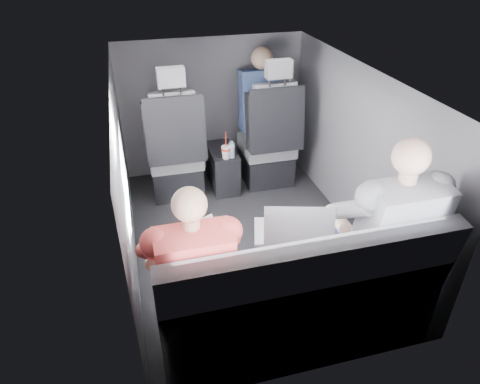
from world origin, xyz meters
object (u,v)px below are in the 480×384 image
object	(u,v)px
passenger_rear_right	(382,232)
laptop_white	(188,248)
rear_bench	(297,303)
laptop_black	(375,221)
front_seat_right	(269,146)
laptop_silver	(291,231)
front_seat_left	(176,157)
water_bottle	(232,150)
soda_cup	(226,152)
passenger_rear_left	(192,270)
passenger_front_right	(261,102)
center_console	(223,168)

from	to	relation	value
passenger_rear_right	laptop_white	bearing A→B (deg)	171.26
rear_bench	laptop_black	distance (m)	0.71
front_seat_right	laptop_silver	xyz separation A→B (m)	(-0.41, -1.64, 0.24)
front_seat_left	water_bottle	world-z (taller)	front_seat_left
front_seat_right	soda_cup	size ratio (longest dim) A/B	4.91
front_seat_left	passenger_rear_right	world-z (taller)	passenger_rear_right
laptop_white	passenger_rear_right	world-z (taller)	passenger_rear_right
rear_bench	laptop_silver	xyz separation A→B (m)	(0.04, 0.26, 0.33)
laptop_white	laptop_black	bearing A→B (deg)	-2.12
passenger_rear_left	passenger_rear_right	distance (m)	1.14
soda_cup	passenger_front_right	distance (m)	0.67
front_seat_left	passenger_front_right	xyz separation A→B (m)	(0.89, 0.26, 0.35)
laptop_black	laptop_white	bearing A→B (deg)	177.88
passenger_rear_right	water_bottle	bearing A→B (deg)	106.75
front_seat_left	center_console	world-z (taller)	front_seat_left
laptop_silver	passenger_front_right	bearing A→B (deg)	78.12
water_bottle	laptop_black	xyz separation A→B (m)	(0.54, -1.54, 0.16)
front_seat_left	passenger_front_right	bearing A→B (deg)	16.13
water_bottle	passenger_rear_right	distance (m)	1.75
laptop_black	passenger_rear_left	bearing A→B (deg)	-173.74
front_seat_right	rear_bench	world-z (taller)	front_seat_right
soda_cup	water_bottle	xyz separation A→B (m)	(0.05, 0.01, 0.01)
water_bottle	front_seat_right	bearing A→B (deg)	19.12
passenger_front_right	water_bottle	bearing A→B (deg)	-134.82
soda_cup	laptop_silver	xyz separation A→B (m)	(0.05, -1.50, 0.17)
soda_cup	laptop_black	size ratio (longest dim) A/B	0.66
water_bottle	passenger_rear_left	size ratio (longest dim) A/B	0.13
laptop_black	rear_bench	bearing A→B (deg)	-159.01
laptop_silver	rear_bench	bearing A→B (deg)	-99.17
water_bottle	laptop_silver	xyz separation A→B (m)	(-0.00, -1.50, 0.17)
laptop_white	passenger_front_right	size ratio (longest dim) A/B	0.55
center_console	water_bottle	distance (m)	0.33
laptop_white	front_seat_left	bearing A→B (deg)	85.54
front_seat_right	laptop_white	distance (m)	1.95
front_seat_left	water_bottle	size ratio (longest dim) A/B	8.01
water_bottle	passenger_front_right	world-z (taller)	passenger_front_right
center_console	passenger_rear_left	bearing A→B (deg)	-107.63
center_console	passenger_rear_right	xyz separation A→B (m)	(0.55, -1.85, 0.46)
front_seat_right	passenger_front_right	distance (m)	0.44
center_console	water_bottle	xyz separation A→B (m)	(0.05, -0.18, 0.27)
water_bottle	laptop_silver	bearing A→B (deg)	-90.17
water_bottle	laptop_silver	world-z (taller)	laptop_silver
laptop_silver	passenger_rear_left	distance (m)	0.65
soda_cup	laptop_white	distance (m)	1.60
laptop_white	passenger_front_right	xyz separation A→B (m)	(1.02, 1.89, 0.12)
laptop_black	passenger_rear_left	size ratio (longest dim) A/B	0.33
laptop_black	center_console	bearing A→B (deg)	108.78
laptop_silver	laptop_black	world-z (taller)	laptop_silver
front_seat_right	passenger_front_right	xyz separation A→B (m)	(-0.01, 0.26, 0.35)
front_seat_right	rear_bench	bearing A→B (deg)	-103.31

